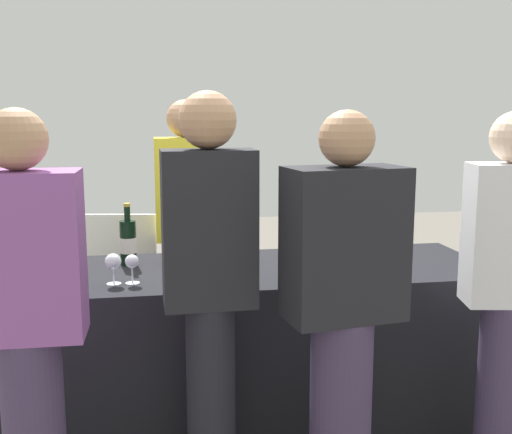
{
  "coord_description": "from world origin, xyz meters",
  "views": [
    {
      "loc": [
        -0.5,
        -2.93,
        1.54
      ],
      "look_at": [
        0.0,
        0.0,
        1.03
      ],
      "focal_mm": 44.03,
      "sensor_mm": 36.0,
      "label": 1
    }
  ],
  "objects_px": {
    "server_pouring": "(187,225)",
    "guest_1": "(210,282)",
    "wine_bottle_3": "(231,239)",
    "wine_glass_2": "(319,253)",
    "wine_bottle_5": "(350,237)",
    "wine_bottle_1": "(128,242)",
    "wine_bottle_2": "(172,241)",
    "wine_bottle_0": "(66,246)",
    "wine_glass_1": "(132,263)",
    "wine_bottle_4": "(320,235)",
    "guest_3": "(507,283)",
    "guest_2": "(343,303)",
    "menu_board": "(109,289)",
    "wine_glass_0": "(113,263)",
    "guest_0": "(27,318)"
  },
  "relations": [
    {
      "from": "wine_bottle_0",
      "to": "wine_bottle_5",
      "type": "relative_size",
      "value": 1.05
    },
    {
      "from": "wine_bottle_2",
      "to": "wine_glass_2",
      "type": "xyz_separation_m",
      "value": [
        0.67,
        -0.32,
        -0.02
      ]
    },
    {
      "from": "wine_bottle_0",
      "to": "wine_bottle_4",
      "type": "relative_size",
      "value": 1.02
    },
    {
      "from": "guest_1",
      "to": "menu_board",
      "type": "height_order",
      "value": "guest_1"
    },
    {
      "from": "wine_bottle_2",
      "to": "guest_2",
      "type": "bearing_deg",
      "value": -56.29
    },
    {
      "from": "wine_glass_0",
      "to": "menu_board",
      "type": "bearing_deg",
      "value": 95.25
    },
    {
      "from": "wine_glass_0",
      "to": "wine_glass_2",
      "type": "height_order",
      "value": "wine_glass_0"
    },
    {
      "from": "wine_glass_2",
      "to": "server_pouring",
      "type": "height_order",
      "value": "server_pouring"
    },
    {
      "from": "wine_bottle_0",
      "to": "guest_3",
      "type": "bearing_deg",
      "value": -22.84
    },
    {
      "from": "wine_bottle_3",
      "to": "guest_1",
      "type": "height_order",
      "value": "guest_1"
    },
    {
      "from": "server_pouring",
      "to": "guest_3",
      "type": "distance_m",
      "value": 1.82
    },
    {
      "from": "guest_0",
      "to": "guest_2",
      "type": "height_order",
      "value": "guest_0"
    },
    {
      "from": "wine_bottle_0",
      "to": "wine_bottle_5",
      "type": "height_order",
      "value": "wine_bottle_0"
    },
    {
      "from": "server_pouring",
      "to": "guest_0",
      "type": "distance_m",
      "value": 1.59
    },
    {
      "from": "wine_bottle_2",
      "to": "menu_board",
      "type": "height_order",
      "value": "wine_bottle_2"
    },
    {
      "from": "wine_bottle_1",
      "to": "menu_board",
      "type": "bearing_deg",
      "value": 101.99
    },
    {
      "from": "wine_glass_0",
      "to": "wine_glass_1",
      "type": "bearing_deg",
      "value": -1.92
    },
    {
      "from": "server_pouring",
      "to": "wine_bottle_0",
      "type": "bearing_deg",
      "value": 45.53
    },
    {
      "from": "wine_glass_2",
      "to": "guest_1",
      "type": "relative_size",
      "value": 0.08
    },
    {
      "from": "guest_1",
      "to": "guest_3",
      "type": "relative_size",
      "value": 1.05
    },
    {
      "from": "wine_bottle_0",
      "to": "guest_2",
      "type": "xyz_separation_m",
      "value": [
        1.11,
        -0.83,
        -0.08
      ]
    },
    {
      "from": "wine_bottle_0",
      "to": "wine_bottle_5",
      "type": "bearing_deg",
      "value": 0.39
    },
    {
      "from": "server_pouring",
      "to": "guest_1",
      "type": "height_order",
      "value": "guest_1"
    },
    {
      "from": "wine_bottle_0",
      "to": "guest_1",
      "type": "xyz_separation_m",
      "value": [
        0.62,
        -0.7,
        -0.01
      ]
    },
    {
      "from": "wine_bottle_1",
      "to": "wine_glass_0",
      "type": "height_order",
      "value": "wine_bottle_1"
    },
    {
      "from": "wine_bottle_0",
      "to": "wine_bottle_1",
      "type": "xyz_separation_m",
      "value": [
        0.29,
        0.07,
        -0.0
      ]
    },
    {
      "from": "wine_bottle_4",
      "to": "server_pouring",
      "type": "xyz_separation_m",
      "value": [
        -0.66,
        0.52,
        -0.02
      ]
    },
    {
      "from": "wine_glass_0",
      "to": "guest_0",
      "type": "distance_m",
      "value": 0.63
    },
    {
      "from": "wine_bottle_3",
      "to": "wine_glass_1",
      "type": "height_order",
      "value": "wine_bottle_3"
    },
    {
      "from": "server_pouring",
      "to": "guest_2",
      "type": "height_order",
      "value": "server_pouring"
    },
    {
      "from": "wine_bottle_2",
      "to": "wine_bottle_3",
      "type": "distance_m",
      "value": 0.3
    },
    {
      "from": "guest_2",
      "to": "guest_1",
      "type": "bearing_deg",
      "value": 156.21
    },
    {
      "from": "wine_bottle_0",
      "to": "wine_glass_1",
      "type": "bearing_deg",
      "value": -42.87
    },
    {
      "from": "wine_bottle_0",
      "to": "menu_board",
      "type": "bearing_deg",
      "value": 80.34
    },
    {
      "from": "guest_1",
      "to": "server_pouring",
      "type": "bearing_deg",
      "value": 88.98
    },
    {
      "from": "wine_bottle_1",
      "to": "guest_3",
      "type": "bearing_deg",
      "value": -28.49
    },
    {
      "from": "guest_2",
      "to": "wine_glass_1",
      "type": "bearing_deg",
      "value": 137.04
    },
    {
      "from": "menu_board",
      "to": "wine_bottle_0",
      "type": "bearing_deg",
      "value": -90.17
    },
    {
      "from": "wine_bottle_1",
      "to": "wine_bottle_2",
      "type": "distance_m",
      "value": 0.21
    },
    {
      "from": "wine_glass_2",
      "to": "wine_bottle_5",
      "type": "bearing_deg",
      "value": 47.21
    },
    {
      "from": "wine_glass_1",
      "to": "server_pouring",
      "type": "height_order",
      "value": "server_pouring"
    },
    {
      "from": "wine_bottle_4",
      "to": "wine_bottle_1",
      "type": "bearing_deg",
      "value": -179.54
    },
    {
      "from": "wine_bottle_4",
      "to": "guest_3",
      "type": "distance_m",
      "value": 1.01
    },
    {
      "from": "wine_glass_1",
      "to": "menu_board",
      "type": "relative_size",
      "value": 0.14
    },
    {
      "from": "wine_bottle_2",
      "to": "guest_1",
      "type": "height_order",
      "value": "guest_1"
    },
    {
      "from": "wine_bottle_0",
      "to": "guest_2",
      "type": "distance_m",
      "value": 1.39
    },
    {
      "from": "guest_1",
      "to": "menu_board",
      "type": "bearing_deg",
      "value": 106.64
    },
    {
      "from": "wine_bottle_5",
      "to": "wine_glass_1",
      "type": "distance_m",
      "value": 1.14
    },
    {
      "from": "wine_bottle_5",
      "to": "guest_0",
      "type": "height_order",
      "value": "guest_0"
    },
    {
      "from": "wine_glass_0",
      "to": "wine_glass_1",
      "type": "relative_size",
      "value": 1.05
    }
  ]
}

